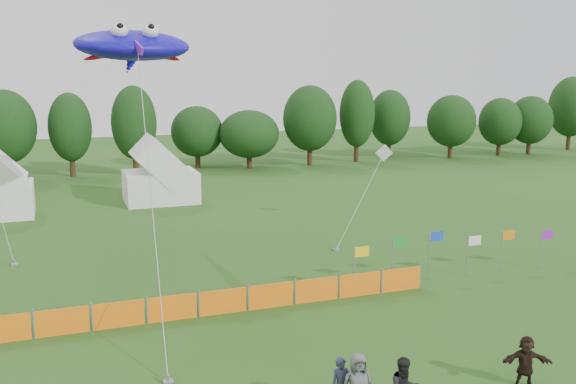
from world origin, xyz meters
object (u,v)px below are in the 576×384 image
object	(u,v)px
spectator_f	(526,362)
stingray_kite	(133,46)
tent_right	(160,177)
barrier_fence	(223,302)
tent_left	(1,189)

from	to	relation	value
spectator_f	stingray_kite	xyz separation A→B (m)	(-9.11, 18.57, 9.84)
spectator_f	tent_right	bearing A→B (deg)	121.60
barrier_fence	stingray_kite	bearing A→B (deg)	101.28
barrier_fence	tent_right	bearing A→B (deg)	87.05
tent_left	stingray_kite	distance (m)	16.72
tent_right	spectator_f	world-z (taller)	tent_right
tent_right	stingray_kite	size ratio (longest dim) A/B	0.24
barrier_fence	tent_left	bearing A→B (deg)	113.40
barrier_fence	spectator_f	bearing A→B (deg)	-51.11
tent_left	barrier_fence	bearing A→B (deg)	-66.60
tent_left	stingray_kite	world-z (taller)	stingray_kite
barrier_fence	stingray_kite	size ratio (longest dim) A/B	0.81
stingray_kite	tent_left	bearing A→B (deg)	121.78
barrier_fence	stingray_kite	distance (m)	14.14
tent_right	barrier_fence	xyz separation A→B (m)	(-1.18, -22.91, -1.36)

